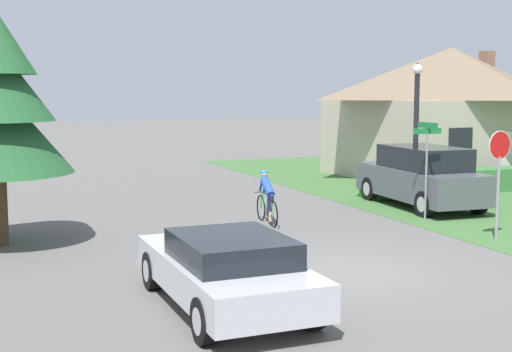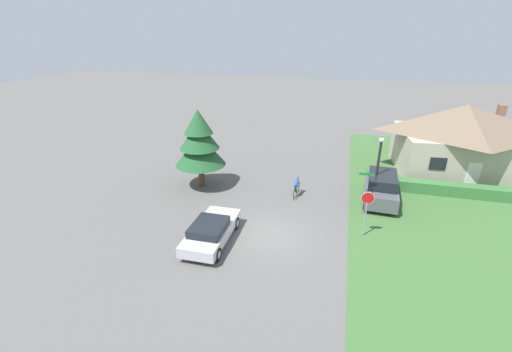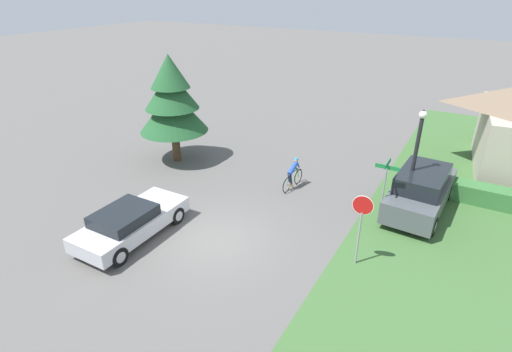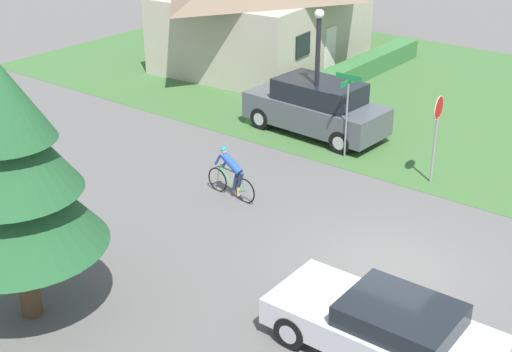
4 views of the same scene
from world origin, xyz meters
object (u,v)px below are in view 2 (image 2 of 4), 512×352
Objects in this scene: stop_sign at (367,206)px; sedan_left_lane at (211,231)px; cottage_house at (461,138)px; cyclist at (296,186)px; street_lamp at (378,164)px; street_name_sign at (366,183)px; parked_suv_right at (381,187)px; conifer_tall_near at (199,142)px.

sedan_left_lane is at bearing 13.77° from stop_sign.
cottage_house is at bearing -127.20° from stop_sign.
cyclist is at bearing -48.24° from stop_sign.
street_lamp is (5.04, 0.52, 1.87)m from cyclist.
cottage_house is 9.54m from street_lamp.
street_name_sign is at bearing -135.08° from cottage_house.
cyclist is 0.36× the size of parked_suv_right.
stop_sign is at bearing -127.19° from cottage_house.
sedan_left_lane is at bearing -139.88° from street_lamp.
cyclist is 0.66× the size of street_name_sign.
street_name_sign is at bearing 151.40° from parked_suv_right.
stop_sign is 2.95m from street_name_sign.
street_lamp is at bearing 124.29° from parked_suv_right.
stop_sign is at bearing -99.36° from street_lamp.
sedan_left_lane is at bearing -141.74° from cottage_house.
sedan_left_lane is 0.90× the size of parked_suv_right.
sedan_left_lane is at bearing -144.36° from street_name_sign.
cottage_house reaches higher than stop_sign.
sedan_left_lane is 11.35m from street_lamp.
conifer_tall_near reaches higher than cyclist.
sedan_left_lane is 1.66× the size of street_name_sign.
cottage_house is at bearing 47.19° from street_lamp.
cottage_house is 19.90m from conifer_tall_near.
parked_suv_right is at bearing -137.02° from cottage_house.
sedan_left_lane is (-15.04, -14.21, -2.12)m from cottage_house.
cottage_house is 2.00× the size of parked_suv_right.
conifer_tall_near is (-18.34, -7.69, 0.57)m from cottage_house.
street_name_sign is at bearing -4.56° from conifer_tall_near.
cyclist is 5.99m from stop_sign.
street_name_sign reaches higher than cyclist.
sedan_left_lane is 0.80× the size of conifer_tall_near.
cottage_house is 2.28× the size of street_lamp.
street_lamp reaches higher than parked_suv_right.
street_name_sign is (-1.15, -1.85, 0.94)m from parked_suv_right.
parked_suv_right is at bearing 4.46° from conifer_tall_near.
parked_suv_right reaches higher than cyclist.
street_name_sign is 0.48× the size of conifer_tall_near.
parked_suv_right is (5.48, 0.79, 0.23)m from cyclist.
stop_sign is at bearing -90.72° from street_name_sign.
cyclist is at bearing 101.42° from parked_suv_right.
conifer_tall_near reaches higher than cottage_house.
stop_sign is 0.60× the size of street_lamp.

